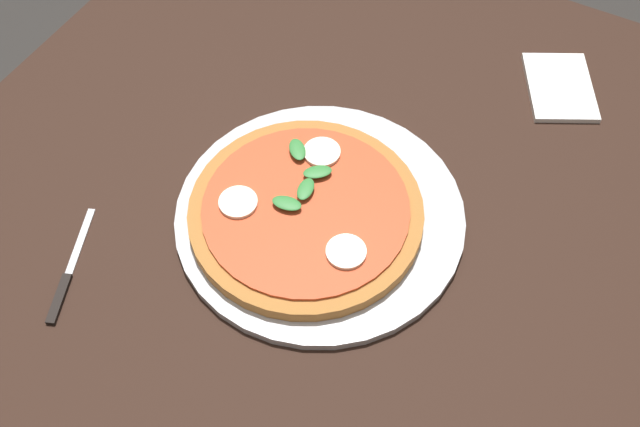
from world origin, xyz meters
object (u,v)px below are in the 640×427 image
Objects in this scene: pizza at (306,212)px; napkin at (560,87)px; serving_tray at (320,215)px; knife at (67,279)px; dining_table at (269,290)px.

pizza reaches higher than napkin.
serving_tray is 0.41m from napkin.
serving_tray reaches higher than knife.
dining_table is 0.14m from serving_tray.
pizza is (0.06, -0.03, 0.13)m from dining_table.
knife is at bearing 134.99° from serving_tray.
dining_table is 0.14m from pizza.
dining_table is at bearing 150.47° from serving_tray.
napkin is (0.37, -0.21, -0.02)m from pizza.
dining_table is 0.26m from knife.
serving_tray is 2.78× the size of napkin.
pizza is (-0.01, 0.01, 0.02)m from serving_tray.
dining_table is at bearing 153.80° from pizza.
knife is (-0.21, 0.21, -0.02)m from pizza.
napkin is 0.71m from knife.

